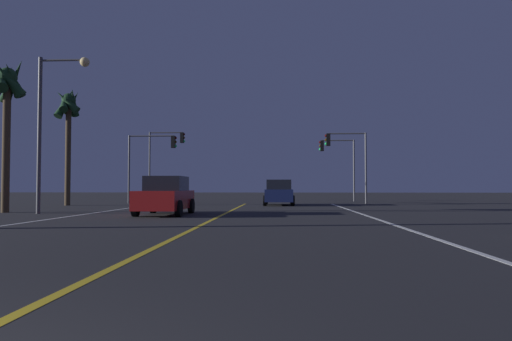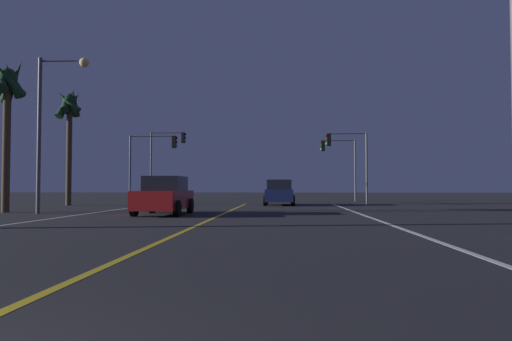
# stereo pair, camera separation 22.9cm
# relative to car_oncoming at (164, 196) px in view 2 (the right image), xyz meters

# --- Properties ---
(lane_edge_right) EXTENTS (0.16, 38.15, 0.01)m
(lane_edge_right) POSITION_rel_car_oncoming_xyz_m (8.74, -5.66, -0.82)
(lane_edge_right) COLOR silver
(lane_edge_right) RESTS_ON ground
(lane_edge_left) EXTENTS (0.16, 38.15, 0.01)m
(lane_edge_left) POSITION_rel_car_oncoming_xyz_m (-3.68, -5.66, -0.82)
(lane_edge_left) COLOR silver
(lane_edge_left) RESTS_ON ground
(lane_center_divider) EXTENTS (0.16, 38.15, 0.01)m
(lane_center_divider) POSITION_rel_car_oncoming_xyz_m (2.53, -5.66, -0.82)
(lane_center_divider) COLOR gold
(lane_center_divider) RESTS_ON ground
(car_oncoming) EXTENTS (2.02, 4.30, 1.70)m
(car_oncoming) POSITION_rel_car_oncoming_xyz_m (0.00, 0.00, 0.00)
(car_oncoming) COLOR black
(car_oncoming) RESTS_ON ground
(car_ahead_far) EXTENTS (2.02, 4.30, 1.70)m
(car_ahead_far) POSITION_rel_car_oncoming_xyz_m (4.97, 11.04, 0.00)
(car_ahead_far) COLOR black
(car_ahead_far) RESTS_ON ground
(traffic_light_near_right) EXTENTS (3.03, 0.36, 5.17)m
(traffic_light_near_right) POSITION_rel_car_oncoming_xyz_m (9.83, 13.91, 3.03)
(traffic_light_near_right) COLOR #4C4C51
(traffic_light_near_right) RESTS_ON ground
(traffic_light_near_left) EXTENTS (3.66, 0.36, 5.07)m
(traffic_light_near_left) POSITION_rel_car_oncoming_xyz_m (-4.43, 13.91, 2.99)
(traffic_light_near_left) COLOR #4C4C51
(traffic_light_near_left) RESTS_ON ground
(traffic_light_far_right) EXTENTS (3.00, 0.36, 5.21)m
(traffic_light_far_right) POSITION_rel_car_oncoming_xyz_m (9.86, 19.41, 3.06)
(traffic_light_far_right) COLOR #4C4C51
(traffic_light_far_right) RESTS_ON ground
(traffic_light_far_left) EXTENTS (3.15, 0.36, 5.96)m
(traffic_light_far_left) POSITION_rel_car_oncoming_xyz_m (-4.80, 19.41, 3.57)
(traffic_light_far_left) COLOR #4C4C51
(traffic_light_far_left) RESTS_ON ground
(street_lamp_right_near) EXTENTS (2.32, 0.44, 8.06)m
(street_lamp_right_near) POSITION_rel_car_oncoming_xyz_m (10.51, -8.55, 4.30)
(street_lamp_right_near) COLOR #4C4C51
(street_lamp_right_near) RESTS_ON ground
(street_lamp_left_mid) EXTENTS (2.40, 0.44, 7.21)m
(street_lamp_left_mid) POSITION_rel_car_oncoming_xyz_m (-5.39, 0.40, 3.84)
(street_lamp_left_mid) COLOR #4C4C51
(street_lamp_left_mid) RESTS_ON ground
(palm_tree_left_mid) EXTENTS (1.99, 1.91, 7.50)m
(palm_tree_left_mid) POSITION_rel_car_oncoming_xyz_m (-8.10, 1.35, 5.01)
(palm_tree_left_mid) COLOR #473826
(palm_tree_left_mid) RESTS_ON ground
(palm_tree_left_far) EXTENTS (1.77, 1.96, 8.01)m
(palm_tree_left_far) POSITION_rel_car_oncoming_xyz_m (-9.02, 9.85, 5.39)
(palm_tree_left_far) COLOR #473826
(palm_tree_left_far) RESTS_ON ground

